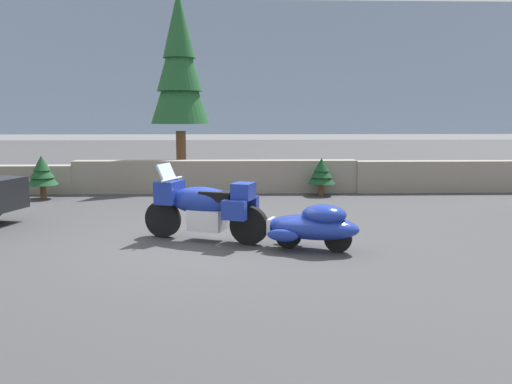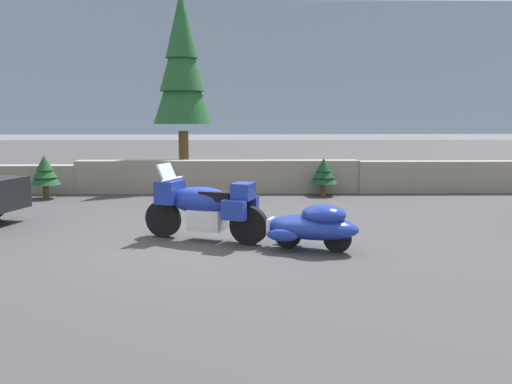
# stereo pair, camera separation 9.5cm
# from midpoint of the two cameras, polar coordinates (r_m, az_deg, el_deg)

# --- Properties ---
(ground_plane) EXTENTS (80.00, 80.00, 0.00)m
(ground_plane) POSITION_cam_midpoint_polar(r_m,az_deg,el_deg) (9.02, -6.35, -5.59)
(ground_plane) COLOR #38383A
(stone_guard_wall) EXTENTS (24.00, 0.57, 0.92)m
(stone_guard_wall) POSITION_cam_midpoint_polar(r_m,az_deg,el_deg) (14.85, -4.08, 1.61)
(stone_guard_wall) COLOR gray
(stone_guard_wall) RESTS_ON ground
(distant_ridgeline) EXTENTS (240.00, 80.00, 16.00)m
(distant_ridgeline) POSITION_cam_midpoint_polar(r_m,az_deg,el_deg) (104.90, -2.30, 11.44)
(distant_ridgeline) COLOR #7F93AD
(distant_ridgeline) RESTS_ON ground
(touring_motorcycle) EXTENTS (2.20, 1.24, 1.33)m
(touring_motorcycle) POSITION_cam_midpoint_polar(r_m,az_deg,el_deg) (9.07, -6.01, -1.50)
(touring_motorcycle) COLOR black
(touring_motorcycle) RESTS_ON ground
(car_shaped_trailer) EXTENTS (2.18, 1.20, 0.76)m
(car_shaped_trailer) POSITION_cam_midpoint_polar(r_m,az_deg,el_deg) (8.46, 6.00, -3.65)
(car_shaped_trailer) COLOR black
(car_shaped_trailer) RESTS_ON ground
(pine_tree_tall) EXTENTS (1.78, 1.78, 5.93)m
(pine_tree_tall) POSITION_cam_midpoint_polar(r_m,az_deg,el_deg) (16.37, -8.57, 13.65)
(pine_tree_tall) COLOR brown
(pine_tree_tall) RESTS_ON ground
(pine_sapling_near) EXTENTS (0.77, 0.77, 1.03)m
(pine_sapling_near) POSITION_cam_midpoint_polar(r_m,az_deg,el_deg) (14.33, 6.99, 2.17)
(pine_sapling_near) COLOR brown
(pine_sapling_near) RESTS_ON ground
(pine_sapling_farther) EXTENTS (0.80, 0.80, 1.15)m
(pine_sapling_farther) POSITION_cam_midpoint_polar(r_m,az_deg,el_deg) (14.78, -22.57, 2.06)
(pine_sapling_farther) COLOR brown
(pine_sapling_farther) RESTS_ON ground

